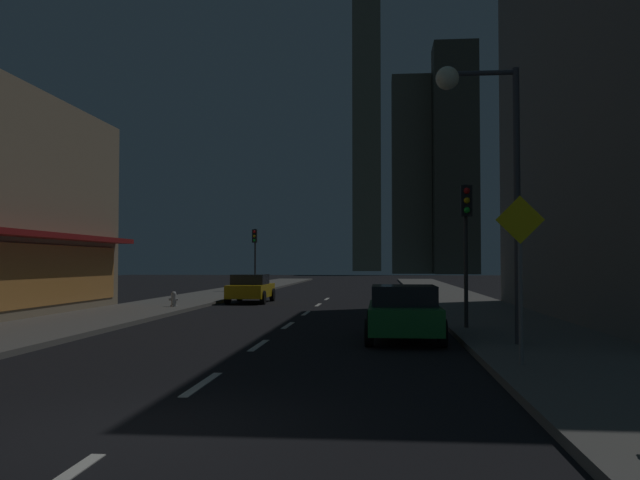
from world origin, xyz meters
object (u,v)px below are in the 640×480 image
car_parked_near (404,312)px  traffic_light_far_left (255,246)px  fire_hydrant_far_left (174,299)px  street_lamp_right (481,135)px  car_parked_far (251,288)px  traffic_light_near_right (466,223)px  pedestrian_crossing_sign (520,264)px

car_parked_near → traffic_light_far_left: (-9.10, 26.65, 2.45)m
fire_hydrant_far_left → street_lamp_right: (11.28, -12.06, 4.61)m
car_parked_near → street_lamp_right: 4.99m
car_parked_far → traffic_light_near_right: bearing=-56.4°
car_parked_near → fire_hydrant_far_left: car_parked_near is taller
traffic_light_near_right → pedestrian_crossing_sign: traffic_light_near_right is taller
traffic_light_far_left → pedestrian_crossing_sign: (11.10, -31.59, -1.18)m
traffic_light_near_right → traffic_light_far_left: same height
traffic_light_far_left → fire_hydrant_far_left: bearing=-91.4°
car_parked_near → traffic_light_near_right: traffic_light_near_right is taller
car_parked_far → street_lamp_right: (8.98, -17.46, 4.33)m
car_parked_near → traffic_light_near_right: bearing=46.6°
car_parked_near → traffic_light_far_left: 28.27m
traffic_light_near_right → street_lamp_right: bearing=-91.8°
car_parked_near → pedestrian_crossing_sign: bearing=-68.0°
car_parked_far → traffic_light_far_left: 11.37m
car_parked_far → street_lamp_right: street_lamp_right is taller
car_parked_near → traffic_light_near_right: size_ratio=1.01×
fire_hydrant_far_left → car_parked_near: bearing=-47.3°
car_parked_far → fire_hydrant_far_left: bearing=-113.1°
fire_hydrant_far_left → traffic_light_far_left: size_ratio=0.16×
car_parked_near → fire_hydrant_far_left: size_ratio=6.48×
traffic_light_near_right → car_parked_near: bearing=-133.4°
street_lamp_right → pedestrian_crossing_sign: size_ratio=2.09×
pedestrian_crossing_sign → car_parked_near: bearing=112.0°
car_parked_near → fire_hydrant_far_left: (-9.50, 10.31, -0.29)m
street_lamp_right → car_parked_far: bearing=117.2°
pedestrian_crossing_sign → traffic_light_far_left: bearing=109.4°
car_parked_far → fire_hydrant_far_left: car_parked_far is taller
car_parked_near → street_lamp_right: (1.78, -1.75, 4.33)m
car_parked_near → car_parked_far: bearing=114.6°
car_parked_near → pedestrian_crossing_sign: pedestrian_crossing_sign is taller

